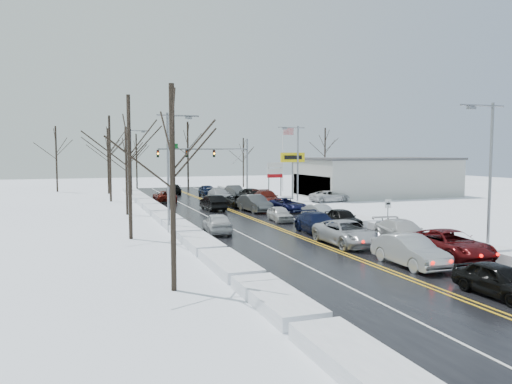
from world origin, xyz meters
name	(u,v)px	position (x,y,z in m)	size (l,w,h in m)	color
ground	(257,220)	(0.00, 0.00, 0.00)	(160.00, 160.00, 0.00)	white
road_surface	(249,218)	(0.00, 2.00, 0.01)	(14.00, 84.00, 0.01)	black
snow_bank_left	(168,221)	(-7.60, 2.00, 0.00)	(1.87, 72.00, 0.56)	white
snow_bank_right	(323,214)	(7.60, 2.00, 0.00)	(1.87, 72.00, 0.56)	white
traffic_signal_mast	(214,156)	(3.45, 27.99, 5.48)	(13.28, 0.39, 8.00)	slate
tires_plus_sign	(293,161)	(10.50, 15.99, 4.99)	(3.20, 0.34, 6.00)	slate
used_vehicles_sign	(275,172)	(10.50, 22.00, 3.32)	(2.20, 0.22, 4.65)	slate
speed_limit_sign	(388,208)	(8.20, -8.00, 1.63)	(0.55, 0.09, 2.35)	slate
flagpole	(284,153)	(15.17, 30.00, 5.93)	(1.87, 1.20, 10.00)	silver
dealership_building	(376,177)	(23.98, 18.00, 2.66)	(20.40, 12.40, 5.30)	#A9A9A4
streetlight_se	(488,165)	(8.30, -18.00, 5.31)	(3.20, 0.25, 9.00)	slate
streetlight_ne	(296,159)	(8.30, 10.00, 5.31)	(3.20, 0.25, 9.00)	slate
streetlight_sw	(171,162)	(-8.30, -4.00, 5.31)	(3.20, 0.25, 9.00)	slate
streetlight_nw	(133,158)	(-8.30, 24.00, 5.31)	(3.20, 0.25, 9.00)	slate
tree_left_a	(172,147)	(-11.00, -20.00, 6.29)	(3.60, 3.60, 9.00)	#2D231C
tree_left_b	(129,139)	(-11.50, -6.00, 6.99)	(4.00, 4.00, 10.00)	#2D231C
tree_left_c	(126,153)	(-10.50, 8.00, 5.94)	(3.40, 3.40, 8.50)	#2D231C
tree_left_d	(110,142)	(-11.20, 22.00, 7.33)	(4.20, 4.20, 10.50)	#2D231C
tree_left_e	(108,148)	(-10.80, 34.00, 6.64)	(3.80, 3.80, 9.50)	#2D231C
tree_far_a	(56,146)	(-18.00, 40.00, 6.99)	(4.00, 4.00, 10.00)	#2D231C
tree_far_b	(136,151)	(-6.00, 41.00, 6.29)	(3.60, 3.60, 9.00)	#2D231C
tree_far_c	(188,142)	(2.00, 39.00, 7.68)	(4.40, 4.40, 11.00)	#2D231C
tree_far_d	(243,153)	(12.00, 40.50, 5.94)	(3.40, 3.40, 8.50)	#2D231C
tree_far_e	(325,145)	(28.00, 41.00, 7.33)	(4.20, 4.20, 10.50)	#2D231C
queued_car_0	(498,297)	(1.69, -25.54, 0.00)	(1.68, 4.18, 1.43)	black
queued_car_1	(410,266)	(1.69, -19.57, 0.00)	(1.74, 5.00, 1.65)	#A5A9AD
queued_car_2	(347,245)	(1.59, -13.11, 0.00)	(2.65, 5.75, 1.60)	#AEB1B7
queued_car_3	(318,234)	(1.86, -8.32, 0.00)	(2.19, 5.38, 1.56)	black
queued_car_4	(280,221)	(1.71, -1.28, 0.00)	(1.57, 3.90, 1.33)	silver
queued_car_5	(255,212)	(1.92, 5.98, 0.00)	(1.82, 5.22, 1.72)	#3E4143
queued_car_6	(238,207)	(1.56, 10.44, 0.00)	(2.24, 4.87, 1.35)	black
queued_car_7	(219,201)	(1.64, 18.43, 0.00)	(2.15, 5.28, 1.53)	#9FA2A7
queued_car_8	(208,197)	(1.64, 24.54, 0.00)	(1.90, 4.73, 1.61)	black
queued_car_10	(450,258)	(5.13, -18.67, 0.00)	(2.66, 5.77, 1.60)	#4E0A0C
queued_car_11	(403,244)	(5.21, -14.09, 0.00)	(2.22, 5.45, 1.58)	silver
queued_car_12	(342,227)	(5.14, -6.23, 0.00)	(1.80, 4.47, 1.52)	black
queued_car_13	(320,220)	(5.34, -1.94, 0.00)	(1.47, 4.21, 1.39)	#A8ABB0
queued_car_14	(288,212)	(5.16, 5.00, 0.00)	(2.34, 5.08, 1.41)	black
queued_car_15	(267,205)	(5.22, 11.28, 0.00)	(2.38, 5.86, 1.70)	#450E09
queued_car_16	(252,201)	(5.31, 16.44, 0.00)	(1.99, 4.94, 1.68)	black
queued_car_17	(235,196)	(5.40, 24.08, 0.00)	(1.57, 4.50, 1.48)	#414346
oncoming_car_0	(213,210)	(-1.68, 8.90, 0.00)	(1.68, 4.81, 1.58)	black
oncoming_car_1	(165,202)	(-5.11, 19.00, 0.00)	(2.32, 5.03, 1.40)	#53120B
oncoming_car_2	(174,194)	(-1.90, 30.34, 0.00)	(2.00, 4.92, 1.43)	black
oncoming_car_3	(217,233)	(-5.15, -5.60, 0.00)	(1.81, 4.49, 1.53)	silver
parked_car_0	(330,202)	(13.91, 12.47, 0.00)	(2.31, 5.02, 1.39)	silver
parked_car_1	(332,198)	(16.82, 17.32, 0.00)	(1.92, 4.72, 1.37)	#3D3F42
parked_car_2	(305,195)	(15.14, 22.11, 0.00)	(1.74, 4.32, 1.47)	black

